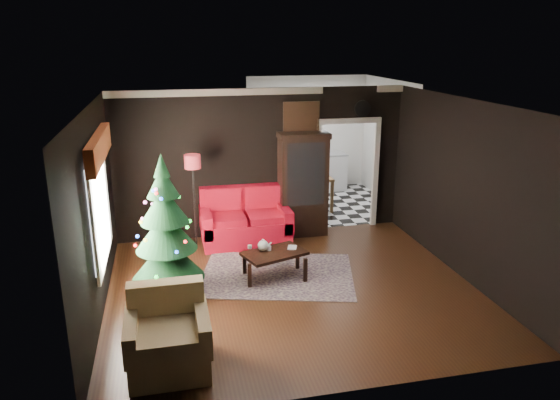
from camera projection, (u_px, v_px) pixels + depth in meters
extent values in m
plane|color=black|center=(293.00, 289.00, 8.04)|extent=(5.50, 5.50, 0.00)
plane|color=white|center=(294.00, 104.00, 7.21)|extent=(5.50, 5.50, 0.00)
plane|color=black|center=(262.00, 163.00, 9.96)|extent=(5.50, 0.00, 5.50)
plane|color=black|center=(353.00, 274.00, 5.29)|extent=(5.50, 0.00, 5.50)
plane|color=black|center=(95.00, 215.00, 7.06)|extent=(0.00, 5.50, 5.50)
plane|color=black|center=(465.00, 190.00, 8.19)|extent=(0.00, 5.50, 5.50)
cube|color=white|center=(99.00, 206.00, 7.24)|extent=(0.05, 1.60, 1.40)
cube|color=brown|center=(99.00, 147.00, 7.01)|extent=(0.12, 2.10, 0.35)
plane|color=silver|center=(323.00, 204.00, 12.12)|extent=(3.00, 3.00, 0.00)
cube|color=white|center=(307.00, 121.00, 12.97)|extent=(0.70, 0.06, 0.70)
cube|color=#3A2B33|center=(277.00, 275.00, 8.51)|extent=(2.79, 2.33, 0.01)
cylinder|color=beige|center=(250.00, 247.00, 8.41)|extent=(0.07, 0.07, 0.06)
cylinder|color=white|center=(269.00, 248.00, 8.34)|extent=(0.09, 0.09, 0.07)
imported|color=#9E7158|center=(288.00, 242.00, 8.42)|extent=(0.14, 0.06, 0.19)
cylinder|color=white|center=(362.00, 108.00, 10.02)|extent=(0.32, 0.32, 0.06)
cube|color=#BB754C|center=(301.00, 117.00, 9.82)|extent=(0.62, 0.05, 0.52)
cube|color=silver|center=(309.00, 173.00, 13.11)|extent=(1.80, 0.60, 0.90)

